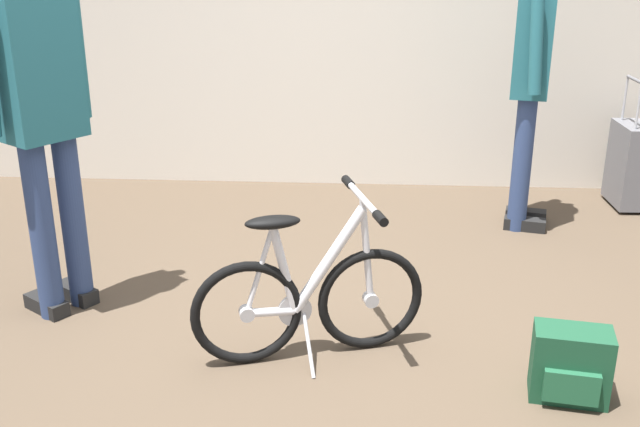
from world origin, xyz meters
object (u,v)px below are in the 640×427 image
at_px(visitor_near_wall, 41,103).
at_px(visitor_browsing, 532,70).
at_px(rolling_suitcase, 629,164).
at_px(backpack_on_floor, 570,365).
at_px(folding_bike_foreground, 309,296).

xyz_separation_m(visitor_near_wall, visitor_browsing, (2.31, 1.24, -0.05)).
bearing_deg(rolling_suitcase, backpack_on_floor, -112.18).
bearing_deg(rolling_suitcase, visitor_browsing, -153.51).
relative_size(visitor_near_wall, rolling_suitcase, 2.05).
distance_m(visitor_near_wall, visitor_browsing, 2.62).
relative_size(visitor_browsing, rolling_suitcase, 1.97).
height_order(visitor_near_wall, backpack_on_floor, visitor_near_wall).
distance_m(folding_bike_foreground, backpack_on_floor, 1.04).
xyz_separation_m(visitor_browsing, backpack_on_floor, (-0.14, -1.82, -0.79)).
bearing_deg(visitor_near_wall, visitor_browsing, 28.14).
bearing_deg(visitor_near_wall, folding_bike_foreground, -16.32).
height_order(folding_bike_foreground, rolling_suitcase, rolling_suitcase).
relative_size(folding_bike_foreground, backpack_on_floor, 3.07).
distance_m(visitor_browsing, rolling_suitcase, 1.06).
distance_m(rolling_suitcase, backpack_on_floor, 2.38).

